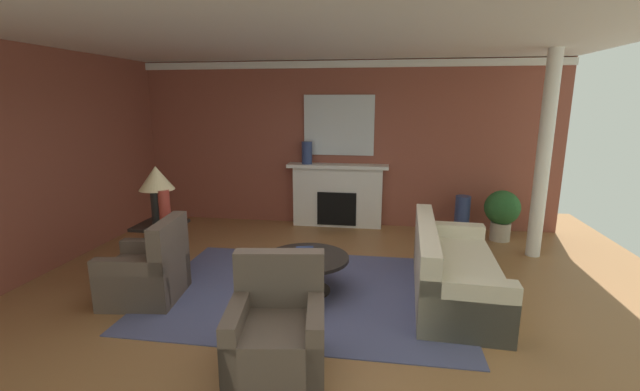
# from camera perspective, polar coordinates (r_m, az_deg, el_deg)

# --- Properties ---
(ground_plane) EXTENTS (9.24, 9.24, 0.00)m
(ground_plane) POSITION_cam_1_polar(r_m,az_deg,el_deg) (4.99, -2.34, -14.14)
(ground_plane) COLOR olive
(wall_fireplace) EXTENTS (7.71, 0.12, 2.94)m
(wall_fireplace) POSITION_cam_1_polar(r_m,az_deg,el_deg) (7.75, 2.28, 6.88)
(wall_fireplace) COLOR brown
(wall_fireplace) RESTS_ON ground_plane
(wall_window) EXTENTS (0.12, 7.06, 2.94)m
(wall_window) POSITION_cam_1_polar(r_m,az_deg,el_deg) (6.53, -34.87, 3.54)
(wall_window) COLOR brown
(wall_window) RESTS_ON ground_plane
(ceiling_panel) EXTENTS (7.71, 7.06, 0.06)m
(ceiling_panel) POSITION_cam_1_polar(r_m,az_deg,el_deg) (4.81, -1.94, 21.32)
(ceiling_panel) COLOR white
(crown_moulding) EXTENTS (7.71, 0.08, 0.12)m
(crown_moulding) POSITION_cam_1_polar(r_m,az_deg,el_deg) (7.65, 2.30, 17.25)
(crown_moulding) COLOR white
(area_rug) EXTENTS (3.64, 2.58, 0.01)m
(area_rug) POSITION_cam_1_polar(r_m,az_deg,el_deg) (5.23, -1.81, -12.76)
(area_rug) COLOR #4C517A
(area_rug) RESTS_ON ground_plane
(fireplace) EXTENTS (1.80, 0.35, 1.14)m
(fireplace) POSITION_cam_1_polar(r_m,az_deg,el_deg) (7.69, 2.37, -0.19)
(fireplace) COLOR white
(fireplace) RESTS_ON ground_plane
(mantel_mirror) EXTENTS (1.25, 0.04, 1.06)m
(mantel_mirror) POSITION_cam_1_polar(r_m,az_deg,el_deg) (7.63, 2.56, 9.42)
(mantel_mirror) COLOR silver
(sofa) EXTENTS (1.00, 2.14, 0.85)m
(sofa) POSITION_cam_1_polar(r_m,az_deg,el_deg) (5.23, 17.27, -9.87)
(sofa) COLOR beige
(sofa) RESTS_ON ground_plane
(armchair_near_window) EXTENTS (0.88, 0.88, 0.95)m
(armchair_near_window) POSITION_cam_1_polar(r_m,az_deg,el_deg) (5.33, -22.18, -9.69)
(armchair_near_window) COLOR brown
(armchair_near_window) RESTS_ON ground_plane
(armchair_facing_fireplace) EXTENTS (0.91, 0.91, 0.95)m
(armchair_facing_fireplace) POSITION_cam_1_polar(r_m,az_deg,el_deg) (3.82, -5.76, -18.01)
(armchair_facing_fireplace) COLOR brown
(armchair_facing_fireplace) RESTS_ON ground_plane
(coffee_table) EXTENTS (1.00, 1.00, 0.45)m
(coffee_table) POSITION_cam_1_polar(r_m,az_deg,el_deg) (5.10, -1.83, -9.41)
(coffee_table) COLOR black
(coffee_table) RESTS_ON ground_plane
(side_table) EXTENTS (0.56, 0.56, 0.70)m
(side_table) POSITION_cam_1_polar(r_m,az_deg,el_deg) (5.93, -20.51, -6.36)
(side_table) COLOR black
(side_table) RESTS_ON ground_plane
(table_lamp) EXTENTS (0.44, 0.44, 0.75)m
(table_lamp) POSITION_cam_1_polar(r_m,az_deg,el_deg) (5.73, -21.14, 1.48)
(table_lamp) COLOR black
(table_lamp) RESTS_ON side_table
(vase_tall_corner) EXTENTS (0.25, 0.25, 0.70)m
(vase_tall_corner) POSITION_cam_1_polar(r_m,az_deg,el_deg) (7.51, 18.57, -2.67)
(vase_tall_corner) COLOR navy
(vase_tall_corner) RESTS_ON ground_plane
(vase_mantel_left) EXTENTS (0.18, 0.18, 0.40)m
(vase_mantel_left) POSITION_cam_1_polar(r_m,az_deg,el_deg) (7.58, -1.77, 5.77)
(vase_mantel_left) COLOR navy
(vase_mantel_left) RESTS_ON fireplace
(vase_on_side_table) EXTENTS (0.14, 0.14, 0.47)m
(vase_on_side_table) POSITION_cam_1_polar(r_m,az_deg,el_deg) (5.61, -20.18, -1.68)
(vase_on_side_table) COLOR #9E3328
(vase_on_side_table) RESTS_ON side_table
(book_red_cover) EXTENTS (0.25, 0.21, 0.05)m
(book_red_cover) POSITION_cam_1_polar(r_m,az_deg,el_deg) (5.19, -2.06, -7.36)
(book_red_cover) COLOR navy
(book_red_cover) RESTS_ON coffee_table
(book_art_folio) EXTENTS (0.23, 0.19, 0.04)m
(book_art_folio) POSITION_cam_1_polar(r_m,az_deg,el_deg) (4.95, -2.27, -7.84)
(book_art_folio) COLOR navy
(book_art_folio) RESTS_ON coffee_table
(potted_plant) EXTENTS (0.56, 0.56, 0.83)m
(potted_plant) POSITION_cam_1_polar(r_m,az_deg,el_deg) (7.51, 23.30, -1.94)
(potted_plant) COLOR #BCB29E
(potted_plant) RESTS_ON ground_plane
(column_white) EXTENTS (0.20, 0.20, 2.94)m
(column_white) POSITION_cam_1_polar(r_m,az_deg,el_deg) (6.79, 27.89, 4.62)
(column_white) COLOR white
(column_white) RESTS_ON ground_plane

